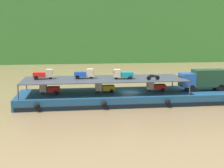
{
  "coord_description": "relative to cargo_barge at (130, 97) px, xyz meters",
  "views": [
    {
      "loc": [
        -8.27,
        -41.59,
        9.87
      ],
      "look_at": [
        -2.68,
        0.0,
        2.7
      ],
      "focal_mm": 47.58,
      "sensor_mm": 36.0,
      "label": 1
    }
  ],
  "objects": [
    {
      "name": "motorcycle_upper_port",
      "position": [
        2.76,
        -2.15,
        3.18
      ],
      "size": [
        1.9,
        0.55,
        0.87
      ],
      "color": "black",
      "rests_on": "cargo_rack"
    },
    {
      "name": "mini_truck_lower_aft",
      "position": [
        -3.78,
        0.19,
        1.44
      ],
      "size": [
        2.79,
        1.29,
        1.38
      ],
      "color": "gold",
      "rests_on": "cargo_barge"
    },
    {
      "name": "mini_truck_lower_stern",
      "position": [
        -11.54,
        0.24,
        1.44
      ],
      "size": [
        2.79,
        1.29,
        1.38
      ],
      "color": "red",
      "rests_on": "cargo_barge"
    },
    {
      "name": "mini_truck_upper_stern",
      "position": [
        -12.38,
        0.79,
        3.44
      ],
      "size": [
        2.79,
        1.3,
        1.38
      ],
      "color": "red",
      "rests_on": "cargo_rack"
    },
    {
      "name": "covered_lorry",
      "position": [
        11.06,
        -0.28,
        2.45
      ],
      "size": [
        7.88,
        2.36,
        3.1
      ],
      "color": "#1E4C99",
      "rests_on": "cargo_barge"
    },
    {
      "name": "cargo_rack",
      "position": [
        -3.8,
        0.02,
        2.69
      ],
      "size": [
        22.88,
        7.26,
        2.0
      ],
      "color": "#383D47",
      "rests_on": "cargo_barge"
    },
    {
      "name": "hillside_far_bank",
      "position": [
        0.0,
        70.96,
        16.15
      ],
      "size": [
        145.66,
        32.13,
        30.0
      ],
      "color": "#33702D",
      "rests_on": "ground"
    },
    {
      "name": "mini_truck_upper_mid",
      "position": [
        -6.62,
        0.56,
        3.44
      ],
      "size": [
        2.78,
        1.26,
        1.38
      ],
      "color": "#1E47B7",
      "rests_on": "cargo_rack"
    },
    {
      "name": "mini_truck_lower_mid",
      "position": [
        3.82,
        0.08,
        1.44
      ],
      "size": [
        2.76,
        1.23,
        1.38
      ],
      "color": "red",
      "rests_on": "cargo_barge"
    },
    {
      "name": "mini_truck_upper_fore",
      "position": [
        -1.19,
        -0.54,
        3.44
      ],
      "size": [
        2.76,
        1.24,
        1.38
      ],
      "color": "teal",
      "rests_on": "cargo_rack"
    },
    {
      "name": "cargo_barge",
      "position": [
        0.0,
        0.0,
        0.0
      ],
      "size": [
        32.08,
        8.62,
        1.5
      ],
      "color": "navy",
      "rests_on": "ground"
    },
    {
      "name": "ground_plane",
      "position": [
        0.0,
        0.02,
        -0.75
      ],
      "size": [
        400.0,
        400.0,
        0.0
      ],
      "primitive_type": "plane",
      "color": "olive"
    }
  ]
}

